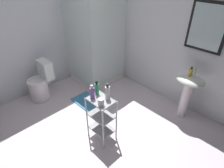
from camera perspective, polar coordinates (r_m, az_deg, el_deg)
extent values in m
cube|color=silver|center=(3.03, -7.33, -16.38)|extent=(4.20, 4.20, 0.02)
cube|color=silver|center=(3.53, 16.22, 14.90)|extent=(4.20, 0.10, 2.50)
cube|color=black|center=(3.12, 27.59, 15.41)|extent=(0.56, 0.03, 0.72)
cube|color=silver|center=(3.10, 27.46, 15.36)|extent=(0.48, 0.01, 0.64)
cube|color=silver|center=(3.81, -26.75, 14.04)|extent=(0.10, 4.20, 2.50)
cube|color=white|center=(4.41, -4.72, 2.63)|extent=(0.90, 0.90, 0.10)
cube|color=silver|center=(3.74, -10.83, 13.38)|extent=(0.90, 0.02, 1.90)
cube|color=silver|center=(3.67, -0.77, 13.57)|extent=(0.02, 0.90, 1.90)
cylinder|color=silver|center=(3.40, -6.38, 11.71)|extent=(0.04, 0.04, 1.90)
cylinder|color=silver|center=(4.38, -4.75, 3.21)|extent=(0.08, 0.08, 0.00)
cylinder|color=white|center=(3.38, 21.69, -4.69)|extent=(0.15, 0.15, 0.68)
ellipsoid|color=white|center=(3.16, 23.17, 1.13)|extent=(0.46, 0.37, 0.13)
cylinder|color=silver|center=(3.21, 24.54, 3.65)|extent=(0.03, 0.03, 0.10)
cylinder|color=white|center=(3.90, -21.73, -1.76)|extent=(0.37, 0.37, 0.40)
torus|color=white|center=(3.79, -22.39, 0.91)|extent=(0.37, 0.37, 0.04)
cube|color=white|center=(3.78, -20.02, 4.26)|extent=(0.35, 0.17, 0.36)
cylinder|color=silver|center=(2.80, -7.80, -10.35)|extent=(0.02, 0.02, 0.74)
cylinder|color=silver|center=(2.60, -2.78, -14.36)|extent=(0.02, 0.02, 0.74)
cylinder|color=silver|center=(2.91, -3.72, -7.96)|extent=(0.02, 0.02, 0.74)
cylinder|color=silver|center=(2.72, 1.38, -11.55)|extent=(0.02, 0.02, 0.74)
cube|color=#99999E|center=(2.89, -3.16, -13.68)|extent=(0.36, 0.26, 0.02)
cube|color=#99999E|center=(2.70, -3.34, -9.76)|extent=(0.36, 0.26, 0.02)
cube|color=#99999E|center=(2.51, -3.54, -5.08)|extent=(0.36, 0.26, 0.02)
cylinder|color=gold|center=(3.11, 23.27, 3.34)|extent=(0.06, 0.06, 0.12)
cylinder|color=black|center=(3.08, 23.58, 4.59)|extent=(0.03, 0.03, 0.03)
cylinder|color=#339C61|center=(2.56, -4.73, -1.65)|extent=(0.06, 0.06, 0.18)
cylinder|color=black|center=(2.50, -4.84, 0.42)|extent=(0.03, 0.03, 0.04)
cylinder|color=#8253A8|center=(2.50, -6.18, -2.82)|extent=(0.07, 0.07, 0.17)
cylinder|color=silver|center=(2.44, -6.33, -0.84)|extent=(0.04, 0.04, 0.04)
cylinder|color=white|center=(2.47, -1.41, -2.77)|extent=(0.07, 0.07, 0.19)
cylinder|color=#333338|center=(2.40, -1.45, -0.42)|extent=(0.04, 0.04, 0.05)
cylinder|color=silver|center=(2.38, -3.45, -5.66)|extent=(0.08, 0.08, 0.10)
cube|color=teal|center=(3.67, -7.57, -5.44)|extent=(0.60, 0.40, 0.02)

